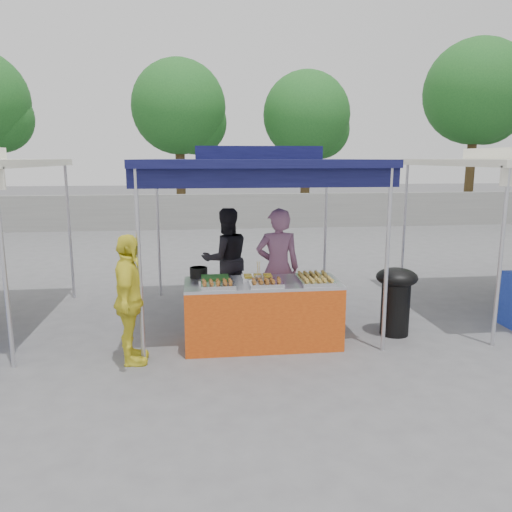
{
  "coord_description": "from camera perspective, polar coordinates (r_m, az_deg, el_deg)",
  "views": [
    {
      "loc": [
        -0.82,
        -6.3,
        2.41
      ],
      "look_at": [
        0.0,
        0.6,
        1.05
      ],
      "focal_mm": 35.0,
      "sensor_mm": 36.0,
      "label": 1
    }
  ],
  "objects": [
    {
      "name": "food_tray_br",
      "position": [
        6.62,
        6.42,
        -2.32
      ],
      "size": [
        0.42,
        0.3,
        0.07
      ],
      "color": "silver",
      "rests_on": "vendor_table"
    },
    {
      "name": "food_tray_fm",
      "position": [
        6.22,
        1.18,
        -3.13
      ],
      "size": [
        0.42,
        0.3,
        0.07
      ],
      "color": "silver",
      "rests_on": "vendor_table"
    },
    {
      "name": "tree_1",
      "position": [
        19.83,
        -8.37,
        16.06
      ],
      "size": [
        3.59,
        3.54,
        6.09
      ],
      "color": "#44321A",
      "rests_on": "ground_plane"
    },
    {
      "name": "ground_plane",
      "position": [
        6.79,
        0.61,
        -9.7
      ],
      "size": [
        80.0,
        80.0,
        0.0
      ],
      "primitive_type": "plane",
      "color": "#5E5E60"
    },
    {
      "name": "helper_man",
      "position": [
        8.01,
        -3.43,
        -0.37
      ],
      "size": [
        0.93,
        0.8,
        1.64
      ],
      "primitive_type": "imported",
      "rotation": [
        0.0,
        0.0,
        3.39
      ],
      "color": "black",
      "rests_on": "ground_plane"
    },
    {
      "name": "tree_3",
      "position": [
        22.49,
        24.12,
        16.3
      ],
      "size": [
        4.09,
        4.09,
        7.03
      ],
      "color": "#44321A",
      "rests_on": "ground_plane"
    },
    {
      "name": "tree_2",
      "position": [
        19.89,
        6.16,
        15.3
      ],
      "size": [
        3.39,
        3.31,
        5.69
      ],
      "color": "#44321A",
      "rests_on": "ground_plane"
    },
    {
      "name": "crate_left",
      "position": [
        7.09,
        -1.91,
        -7.52
      ],
      "size": [
        0.5,
        0.35,
        0.3
      ],
      "primitive_type": "cube",
      "color": "#1429AA",
      "rests_on": "ground_plane"
    },
    {
      "name": "food_tray_bl",
      "position": [
        6.44,
        -4.69,
        -2.66
      ],
      "size": [
        0.42,
        0.3,
        0.07
      ],
      "color": "silver",
      "rests_on": "vendor_table"
    },
    {
      "name": "wok_burner",
      "position": [
        7.15,
        15.7,
        -4.34
      ],
      "size": [
        0.56,
        0.56,
        0.95
      ],
      "rotation": [
        0.0,
        0.0,
        0.36
      ],
      "color": "black",
      "rests_on": "ground_plane"
    },
    {
      "name": "vendor_woman",
      "position": [
        7.16,
        2.51,
        -1.41
      ],
      "size": [
        0.64,
        0.43,
        1.73
      ],
      "primitive_type": "imported",
      "rotation": [
        0.0,
        0.0,
        3.11
      ],
      "color": "#8F5B7E",
      "rests_on": "ground_plane"
    },
    {
      "name": "customer_person",
      "position": [
        6.06,
        -14.25,
        -4.9
      ],
      "size": [
        0.41,
        0.92,
        1.56
      ],
      "primitive_type": "imported",
      "rotation": [
        0.0,
        0.0,
        1.6
      ],
      "color": "yellow",
      "rests_on": "ground_plane"
    },
    {
      "name": "food_tray_bm",
      "position": [
        6.54,
        0.21,
        -2.43
      ],
      "size": [
        0.42,
        0.3,
        0.07
      ],
      "color": "silver",
      "rests_on": "vendor_table"
    },
    {
      "name": "food_tray_fl",
      "position": [
        6.15,
        -4.37,
        -3.31
      ],
      "size": [
        0.42,
        0.3,
        0.07
      ],
      "color": "silver",
      "rests_on": "vendor_table"
    },
    {
      "name": "crate_stacked",
      "position": [
        7.28,
        2.9,
        -4.94
      ],
      "size": [
        0.44,
        0.31,
        0.26
      ],
      "primitive_type": "cube",
      "color": "#1429AA",
      "rests_on": "crate_right"
    },
    {
      "name": "main_canopy",
      "position": [
        7.31,
        -0.35,
        10.77
      ],
      "size": [
        3.2,
        3.2,
        2.57
      ],
      "color": "silver",
      "rests_on": "ground_plane"
    },
    {
      "name": "back_wall",
      "position": [
        17.41,
        -4.05,
        5.11
      ],
      "size": [
        40.0,
        0.25,
        1.2
      ],
      "primitive_type": "cube",
      "color": "gray",
      "rests_on": "ground_plane"
    },
    {
      "name": "cooking_pot",
      "position": [
        6.69,
        -6.57,
        -1.88
      ],
      "size": [
        0.24,
        0.24,
        0.14
      ],
      "primitive_type": "cylinder",
      "color": "black",
      "rests_on": "vendor_table"
    },
    {
      "name": "crate_right",
      "position": [
        7.36,
        2.88,
        -6.94
      ],
      "size": [
        0.45,
        0.32,
        0.27
      ],
      "primitive_type": "cube",
      "color": "#1429AA",
      "rests_on": "ground_plane"
    },
    {
      "name": "food_tray_fr",
      "position": [
        6.33,
        7.04,
        -2.97
      ],
      "size": [
        0.42,
        0.3,
        0.07
      ],
      "color": "silver",
      "rests_on": "vendor_table"
    },
    {
      "name": "skewer_cup",
      "position": [
        6.31,
        0.31,
        -2.75
      ],
      "size": [
        0.08,
        0.08,
        0.1
      ],
      "primitive_type": "cylinder",
      "color": "silver",
      "rests_on": "vendor_table"
    },
    {
      "name": "vendor_table",
      "position": [
        6.56,
        0.73,
        -6.54
      ],
      "size": [
        2.0,
        0.8,
        0.85
      ],
      "color": "#CA4812",
      "rests_on": "ground_plane"
    }
  ]
}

